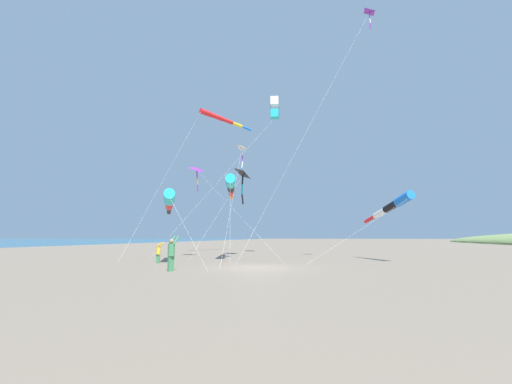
{
  "coord_description": "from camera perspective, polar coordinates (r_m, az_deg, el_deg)",
  "views": [
    {
      "loc": [
        3.28,
        -18.42,
        1.68
      ],
      "look_at": [
        -1.41,
        7.29,
        5.22
      ],
      "focal_mm": 23.33,
      "sensor_mm": 36.0,
      "label": 1
    }
  ],
  "objects": [
    {
      "name": "person_child_green_jacket",
      "position": [
        22.58,
        -16.38,
        -9.82
      ],
      "size": [
        0.4,
        0.31,
        1.34
      ],
      "color": "#3D7F51",
      "rests_on": "ground_plane"
    },
    {
      "name": "kite_box_blue_topmost",
      "position": [
        34.77,
        3.21,
        14.22
      ],
      "size": [
        8.82,
        9.39,
        15.75
      ],
      "color": "white",
      "rests_on": "ground_plane"
    },
    {
      "name": "kite_windsock_black_fish_shape",
      "position": [
        25.31,
        22.38,
        -2.16
      ],
      "size": [
        7.05,
        7.06,
        4.71
      ],
      "color": "blue",
      "rests_on": "ground_plane"
    },
    {
      "name": "kite_delta_magenta_far_left",
      "position": [
        30.76,
        -2.15,
        3.12
      ],
      "size": [
        3.0,
        8.93,
        8.03
      ],
      "color": "black",
      "rests_on": "ground_plane"
    },
    {
      "name": "ground_plane",
      "position": [
        18.79,
        0.24,
        -12.84
      ],
      "size": [
        600.0,
        600.0,
        0.0
      ],
      "primitive_type": "plane",
      "color": "#756654"
    },
    {
      "name": "kite_delta_green_low_center",
      "position": [
        28.92,
        18.77,
        27.01
      ],
      "size": [
        9.5,
        4.88,
        18.31
      ],
      "color": "purple",
      "rests_on": "ground_plane"
    },
    {
      "name": "kite_delta_yellow_midlevel",
      "position": [
        28.9,
        -10.04,
        3.77
      ],
      "size": [
        8.76,
        7.05,
        7.75
      ],
      "color": "purple",
      "rests_on": "ground_plane"
    },
    {
      "name": "kite_delta_long_streamer_left",
      "position": [
        25.62,
        -2.39,
        7.5
      ],
      "size": [
        1.02,
        7.4,
        8.67
      ],
      "color": "white",
      "rests_on": "ground_plane"
    },
    {
      "name": "kite_windsock_teal_far_right",
      "position": [
        25.65,
        -4.33,
        0.98
      ],
      "size": [
        2.5,
        9.3,
        6.09
      ],
      "color": "#1EB7C6",
      "rests_on": "ground_plane"
    },
    {
      "name": "person_adult_flyer",
      "position": [
        17.23,
        -14.3,
        -9.91
      ],
      "size": [
        0.57,
        0.62,
        1.74
      ],
      "color": "#3D7F51",
      "rests_on": "ground_plane"
    },
    {
      "name": "kite_windsock_striped_overhead",
      "position": [
        37.79,
        -6.17,
        12.46
      ],
      "size": [
        5.42,
        17.81,
        15.1
      ],
      "color": "red",
      "rests_on": "ground_plane"
    },
    {
      "name": "kite_windsock_long_streamer_right",
      "position": [
        22.92,
        -14.67,
        -1.5
      ],
      "size": [
        5.96,
        7.91,
        4.68
      ],
      "color": "#1EB7C6",
      "rests_on": "ground_plane"
    }
  ]
}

